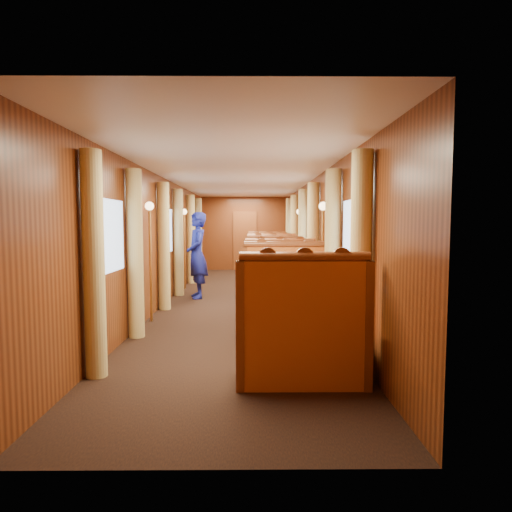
{
  "coord_description": "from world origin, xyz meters",
  "views": [
    {
      "loc": [
        0.26,
        -8.67,
        1.61
      ],
      "look_at": [
        0.32,
        -1.46,
        1.05
      ],
      "focal_mm": 30.0,
      "sensor_mm": 36.0,
      "label": 1
    }
  ],
  "objects_px": {
    "rose_vase_far": "(270,247)",
    "steward": "(197,255)",
    "banquette_mid_fwd": "(280,289)",
    "teapot_right": "(293,290)",
    "banquette_far_aft": "(268,261)",
    "tea_tray": "(286,293)",
    "banquette_mid_aft": "(274,275)",
    "teapot_back": "(282,287)",
    "table_mid": "(276,283)",
    "banquette_far_fwd": "(271,268)",
    "table_near": "(292,323)",
    "banquette_near_fwd": "(302,343)",
    "rose_vase_mid": "(276,256)",
    "banquette_near_aft": "(286,304)",
    "table_far": "(270,266)",
    "teapot_left": "(275,289)",
    "fruit_plate": "(318,293)",
    "passenger": "(275,262)"
  },
  "relations": [
    {
      "from": "banquette_mid_fwd",
      "to": "banquette_mid_aft",
      "type": "distance_m",
      "value": 2.03
    },
    {
      "from": "rose_vase_far",
      "to": "teapot_left",
      "type": "bearing_deg",
      "value": -91.77
    },
    {
      "from": "teapot_left",
      "to": "teapot_right",
      "type": "height_order",
      "value": "teapot_right"
    },
    {
      "from": "banquette_near_aft",
      "to": "steward",
      "type": "height_order",
      "value": "steward"
    },
    {
      "from": "table_far",
      "to": "banquette_far_fwd",
      "type": "xyz_separation_m",
      "value": [
        0.0,
        -1.01,
        0.05
      ]
    },
    {
      "from": "table_mid",
      "to": "table_far",
      "type": "height_order",
      "value": "same"
    },
    {
      "from": "rose_vase_mid",
      "to": "steward",
      "type": "xyz_separation_m",
      "value": [
        -1.68,
        0.41,
        -0.01
      ]
    },
    {
      "from": "table_near",
      "to": "tea_tray",
      "type": "xyz_separation_m",
      "value": [
        -0.08,
        -0.04,
        0.38
      ]
    },
    {
      "from": "banquette_far_aft",
      "to": "fruit_plate",
      "type": "xyz_separation_m",
      "value": [
        0.3,
        -8.1,
        0.35
      ]
    },
    {
      "from": "banquette_mid_fwd",
      "to": "teapot_right",
      "type": "distance_m",
      "value": 2.67
    },
    {
      "from": "rose_vase_mid",
      "to": "steward",
      "type": "height_order",
      "value": "steward"
    },
    {
      "from": "teapot_back",
      "to": "banquette_far_aft",
      "type": "bearing_deg",
      "value": 111.32
    },
    {
      "from": "banquette_mid_fwd",
      "to": "rose_vase_mid",
      "type": "relative_size",
      "value": 3.72
    },
    {
      "from": "table_near",
      "to": "rose_vase_mid",
      "type": "height_order",
      "value": "rose_vase_mid"
    },
    {
      "from": "table_mid",
      "to": "rose_vase_far",
      "type": "xyz_separation_m",
      "value": [
        0.0,
        3.53,
        0.55
      ]
    },
    {
      "from": "banquette_mid_fwd",
      "to": "passenger",
      "type": "xyz_separation_m",
      "value": [
        -0.0,
        1.78,
        0.32
      ]
    },
    {
      "from": "teapot_back",
      "to": "rose_vase_far",
      "type": "bearing_deg",
      "value": 111.16
    },
    {
      "from": "table_mid",
      "to": "teapot_back",
      "type": "bearing_deg",
      "value": -92.0
    },
    {
      "from": "banquette_mid_fwd",
      "to": "banquette_far_fwd",
      "type": "bearing_deg",
      "value": 90.0
    },
    {
      "from": "banquette_mid_fwd",
      "to": "banquette_far_aft",
      "type": "bearing_deg",
      "value": 90.0
    },
    {
      "from": "banquette_far_fwd",
      "to": "rose_vase_mid",
      "type": "distance_m",
      "value": 2.51
    },
    {
      "from": "table_mid",
      "to": "teapot_back",
      "type": "height_order",
      "value": "teapot_back"
    },
    {
      "from": "table_near",
      "to": "teapot_right",
      "type": "xyz_separation_m",
      "value": [
        -0.01,
        -0.16,
        0.44
      ]
    },
    {
      "from": "banquette_mid_aft",
      "to": "teapot_right",
      "type": "bearing_deg",
      "value": -90.18
    },
    {
      "from": "banquette_mid_fwd",
      "to": "banquette_far_aft",
      "type": "distance_m",
      "value": 5.53
    },
    {
      "from": "banquette_far_aft",
      "to": "tea_tray",
      "type": "bearing_deg",
      "value": -90.58
    },
    {
      "from": "banquette_mid_aft",
      "to": "teapot_back",
      "type": "relative_size",
      "value": 8.27
    },
    {
      "from": "table_far",
      "to": "rose_vase_far",
      "type": "xyz_separation_m",
      "value": [
        0.0,
        0.03,
        0.55
      ]
    },
    {
      "from": "rose_vase_far",
      "to": "steward",
      "type": "bearing_deg",
      "value": -118.49
    },
    {
      "from": "table_near",
      "to": "banquette_near_fwd",
      "type": "relative_size",
      "value": 0.78
    },
    {
      "from": "banquette_far_aft",
      "to": "teapot_right",
      "type": "distance_m",
      "value": 8.18
    },
    {
      "from": "banquette_far_aft",
      "to": "passenger",
      "type": "height_order",
      "value": "banquette_far_aft"
    },
    {
      "from": "table_far",
      "to": "banquette_far_aft",
      "type": "bearing_deg",
      "value": 90.0
    },
    {
      "from": "banquette_far_fwd",
      "to": "banquette_far_aft",
      "type": "relative_size",
      "value": 1.0
    },
    {
      "from": "banquette_near_aft",
      "to": "tea_tray",
      "type": "bearing_deg",
      "value": -94.43
    },
    {
      "from": "banquette_near_aft",
      "to": "table_mid",
      "type": "xyz_separation_m",
      "value": [
        0.0,
        2.49,
        -0.05
      ]
    },
    {
      "from": "fruit_plate",
      "to": "banquette_near_fwd",
      "type": "bearing_deg",
      "value": -107.82
    },
    {
      "from": "table_near",
      "to": "steward",
      "type": "relative_size",
      "value": 0.57
    },
    {
      "from": "banquette_near_aft",
      "to": "rose_vase_far",
      "type": "relative_size",
      "value": 3.72
    },
    {
      "from": "banquette_mid_aft",
      "to": "passenger",
      "type": "relative_size",
      "value": 1.76
    },
    {
      "from": "banquette_mid_aft",
      "to": "table_far",
      "type": "xyz_separation_m",
      "value": [
        0.0,
        2.49,
        -0.05
      ]
    },
    {
      "from": "table_mid",
      "to": "banquette_far_aft",
      "type": "xyz_separation_m",
      "value": [
        0.0,
        4.51,
        0.05
      ]
    },
    {
      "from": "banquette_far_aft",
      "to": "fruit_plate",
      "type": "relative_size",
      "value": 6.61
    },
    {
      "from": "teapot_right",
      "to": "teapot_back",
      "type": "relative_size",
      "value": 0.97
    },
    {
      "from": "table_mid",
      "to": "table_far",
      "type": "relative_size",
      "value": 1.0
    },
    {
      "from": "table_near",
      "to": "teapot_left",
      "type": "xyz_separation_m",
      "value": [
        -0.21,
        -0.06,
        0.44
      ]
    },
    {
      "from": "banquette_near_aft",
      "to": "teapot_back",
      "type": "xyz_separation_m",
      "value": [
        -0.12,
        -0.93,
        0.39
      ]
    },
    {
      "from": "banquette_near_aft",
      "to": "table_near",
      "type": "bearing_deg",
      "value": -90.0
    },
    {
      "from": "table_mid",
      "to": "banquette_mid_fwd",
      "type": "height_order",
      "value": "banquette_mid_fwd"
    },
    {
      "from": "teapot_right",
      "to": "teapot_back",
      "type": "distance_m",
      "value": 0.26
    }
  ]
}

